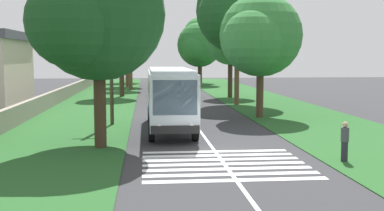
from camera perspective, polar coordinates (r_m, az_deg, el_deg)
ground at (r=22.70m, az=2.88°, el=-5.60°), size 160.00×160.00×0.00m
grass_verge_left at (r=37.62m, az=-12.98°, el=-1.19°), size 120.00×8.00×0.04m
grass_verge_right at (r=39.00m, az=11.66°, el=-0.92°), size 120.00×8.00×0.04m
centre_line at (r=37.43m, az=-0.43°, el=-1.10°), size 110.00×0.16×0.01m
coach_bus at (r=29.50m, az=-2.63°, el=1.23°), size 11.16×2.62×3.73m
zebra_crossing at (r=20.55m, az=3.78°, el=-6.80°), size 5.85×6.80×0.01m
trailing_car_0 at (r=49.19m, az=-3.64°, el=1.30°), size 4.30×1.78×1.43m
trailing_car_1 at (r=55.51m, az=-3.95°, el=1.80°), size 4.30×1.78×1.43m
trailing_car_2 at (r=62.94m, az=-3.85°, el=2.26°), size 4.30×1.78×1.43m
trailing_minibus_0 at (r=70.74m, az=-1.45°, el=3.37°), size 6.00×2.14×2.53m
roadside_tree_left_0 at (r=65.30m, az=-7.34°, el=7.82°), size 5.67×4.85×9.44m
roadside_tree_left_1 at (r=85.17m, az=-7.41°, el=8.04°), size 6.93×5.73×10.94m
roadside_tree_left_2 at (r=55.01m, az=-8.50°, el=9.78°), size 7.04×5.90×11.48m
roadside_tree_left_3 at (r=72.50m, az=-7.71°, el=7.30°), size 7.23×6.30×9.78m
roadside_tree_left_4 at (r=24.26m, az=-11.23°, el=9.96°), size 7.89×6.42×9.66m
roadside_tree_right_0 at (r=53.42m, az=4.36°, el=7.42°), size 6.07×5.28×8.79m
roadside_tree_right_1 at (r=75.94m, az=0.76°, el=6.96°), size 7.98×6.86×9.65m
roadside_tree_right_2 at (r=83.76m, az=0.89°, el=8.22°), size 6.64×5.62×11.06m
roadside_tree_right_3 at (r=45.47m, az=4.99°, el=10.59°), size 9.46×7.65×12.32m
roadside_tree_right_4 at (r=35.80m, az=7.69°, el=7.82°), size 7.39×6.06×8.94m
utility_pole at (r=32.09m, az=-9.40°, el=5.53°), size 0.24×1.40×8.40m
roadside_wall at (r=43.01m, az=-16.62°, el=0.46°), size 70.00×0.40×1.30m
pedestrian at (r=21.64m, az=17.37°, el=-3.98°), size 0.34×0.34×1.69m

